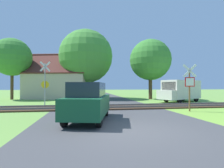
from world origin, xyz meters
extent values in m
plane|color=#6B9942|center=(0.00, 0.00, 0.00)|extent=(160.00, 160.00, 0.00)
cube|color=#424244|center=(0.00, 2.00, 0.00)|extent=(7.74, 80.00, 0.01)
cube|color=#422D1E|center=(0.00, 6.68, 0.05)|extent=(60.00, 2.60, 0.10)
cube|color=slate|center=(0.00, 7.39, 0.16)|extent=(60.00, 0.08, 0.12)
cube|color=slate|center=(0.00, 5.96, 0.16)|extent=(60.00, 0.08, 0.12)
cylinder|color=brown|center=(4.99, 4.14, 1.38)|extent=(0.10, 0.10, 2.76)
cube|color=red|center=(4.97, 4.07, 1.89)|extent=(0.59, 0.17, 0.60)
cube|color=white|center=(4.96, 4.05, 1.89)|extent=(0.48, 0.13, 0.49)
cube|color=white|center=(4.97, 4.07, 2.61)|extent=(0.86, 0.23, 0.88)
cube|color=white|center=(4.97, 4.07, 2.61)|extent=(0.86, 0.23, 0.88)
cylinder|color=#9E9EA5|center=(-4.97, 9.14, 1.77)|extent=(0.09, 0.09, 3.54)
cube|color=white|center=(-4.96, 9.20, 3.29)|extent=(0.88, 0.04, 0.88)
cube|color=white|center=(-4.96, 9.20, 3.29)|extent=(0.88, 0.04, 0.88)
cylinder|color=yellow|center=(-4.96, 9.21, 1.76)|extent=(0.64, 0.04, 0.64)
cube|color=#C6B293|center=(-5.01, 18.74, 1.67)|extent=(8.92, 7.61, 3.34)
cube|color=#562823|center=(-5.35, 17.26, 4.65)|extent=(8.73, 5.14, 3.00)
cube|color=#562823|center=(-4.68, 20.21, 4.65)|extent=(8.73, 5.14, 3.00)
cube|color=brown|center=(-2.93, 18.27, 5.07)|extent=(0.60, 0.60, 1.10)
cylinder|color=#513823|center=(-1.49, 17.38, 1.48)|extent=(0.32, 0.32, 2.95)
sphere|color=#478E38|center=(-1.49, 17.38, 5.62)|extent=(7.12, 7.12, 7.12)
cylinder|color=#513823|center=(-10.48, 16.93, 1.74)|extent=(0.35, 0.35, 3.48)
sphere|color=#3D8433|center=(-10.48, 16.93, 5.22)|extent=(4.63, 4.63, 4.63)
cylinder|color=#513823|center=(6.61, 14.98, 1.52)|extent=(0.45, 0.45, 3.05)
sphere|color=#3D8433|center=(6.61, 14.98, 5.00)|extent=(5.21, 5.21, 5.21)
cube|color=silver|center=(8.29, 10.64, 1.29)|extent=(4.61, 3.53, 1.90)
cube|color=silver|center=(6.08, 9.58, 0.79)|extent=(1.41, 1.93, 0.90)
cube|color=#19232D|center=(6.41, 9.74, 1.62)|extent=(0.74, 1.47, 0.85)
cube|color=navy|center=(7.87, 11.50, 0.96)|extent=(3.41, 1.65, 0.16)
cylinder|color=black|center=(6.66, 10.73, 0.34)|extent=(0.69, 0.46, 0.68)
cylinder|color=black|center=(7.34, 9.32, 0.34)|extent=(0.69, 0.46, 0.68)
cylinder|color=black|center=(9.24, 11.96, 0.34)|extent=(0.69, 0.46, 0.68)
cylinder|color=black|center=(9.91, 10.56, 0.34)|extent=(0.69, 0.46, 0.68)
cube|color=#144C2D|center=(-1.49, 2.17, 0.72)|extent=(2.49, 4.27, 0.84)
cube|color=#19232D|center=(-1.54, 1.98, 1.46)|extent=(1.85, 2.46, 0.64)
cylinder|color=black|center=(-0.51, 3.34, 0.30)|extent=(0.31, 0.63, 0.60)
cylinder|color=black|center=(-1.87, 3.65, 0.30)|extent=(0.31, 0.63, 0.60)
cylinder|color=black|center=(-1.11, 0.69, 0.30)|extent=(0.31, 0.63, 0.60)
cylinder|color=black|center=(-2.48, 1.00, 0.30)|extent=(0.31, 0.63, 0.60)
camera|label=1|loc=(-1.70, -6.16, 1.60)|focal=28.00mm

